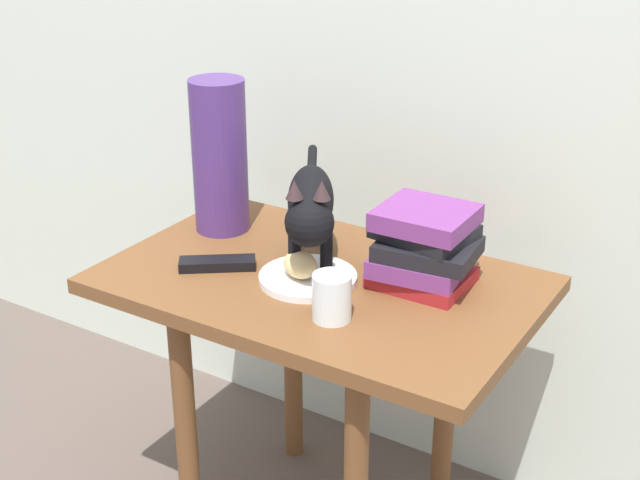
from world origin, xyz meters
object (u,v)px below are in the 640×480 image
(side_table, at_px, (320,321))
(candle_jar, at_px, (332,300))
(bread_roll, at_px, (300,265))
(green_vase, at_px, (220,156))
(plate, at_px, (308,278))
(cat, at_px, (311,205))
(tv_remote, at_px, (217,264))
(book_stack, at_px, (424,247))

(side_table, distance_m, candle_jar, 0.21)
(bread_roll, height_order, candle_jar, candle_jar)
(side_table, height_order, bread_roll, bread_roll)
(green_vase, distance_m, candle_jar, 0.48)
(plate, bearing_deg, green_vase, 157.85)
(green_vase, bearing_deg, cat, -13.83)
(cat, bearing_deg, tv_remote, -147.08)
(book_stack, bearing_deg, candle_jar, -110.43)
(book_stack, bearing_deg, bread_roll, -149.16)
(tv_remote, bearing_deg, cat, -3.02)
(plate, height_order, green_vase, green_vase)
(side_table, bearing_deg, book_stack, 24.26)
(bread_roll, bearing_deg, side_table, 62.15)
(green_vase, height_order, candle_jar, green_vase)
(plate, relative_size, book_stack, 0.93)
(cat, distance_m, tv_remote, 0.22)
(book_stack, relative_size, candle_jar, 2.39)
(green_vase, bearing_deg, book_stack, -1.80)
(green_vase, relative_size, tv_remote, 2.19)
(plate, distance_m, cat, 0.14)
(book_stack, relative_size, tv_remote, 1.35)
(plate, height_order, bread_roll, bread_roll)
(cat, height_order, book_stack, cat)
(side_table, height_order, tv_remote, tv_remote)
(plate, bearing_deg, tv_remote, -165.95)
(plate, xyz_separation_m, candle_jar, (0.11, -0.10, 0.03))
(bread_roll, bearing_deg, tv_remote, -169.64)
(cat, distance_m, green_vase, 0.28)
(green_vase, height_order, tv_remote, green_vase)
(bread_roll, xyz_separation_m, green_vase, (-0.29, 0.13, 0.13))
(book_stack, bearing_deg, tv_remote, -158.02)
(bread_roll, relative_size, candle_jar, 0.94)
(side_table, bearing_deg, candle_jar, -51.04)
(plate, distance_m, book_stack, 0.23)
(bread_roll, bearing_deg, green_vase, 154.98)
(side_table, bearing_deg, green_vase, 162.69)
(bread_roll, xyz_separation_m, cat, (-0.02, 0.07, 0.09))
(cat, height_order, tv_remote, cat)
(side_table, bearing_deg, plate, -116.22)
(plate, relative_size, bread_roll, 2.36)
(plate, height_order, cat, cat)
(bread_roll, xyz_separation_m, tv_remote, (-0.17, -0.03, -0.03))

